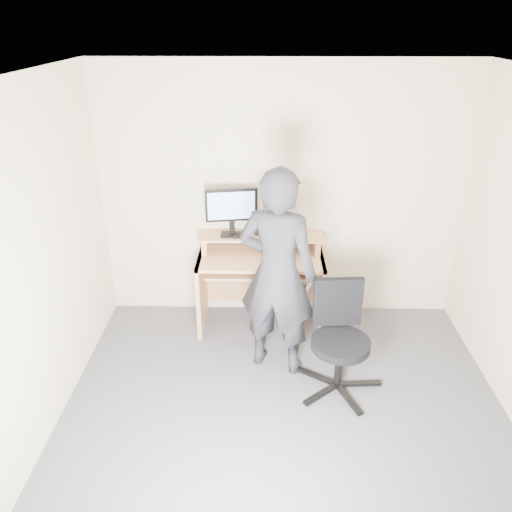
{
  "coord_description": "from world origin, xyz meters",
  "views": [
    {
      "loc": [
        -0.16,
        -2.81,
        2.83
      ],
      "look_at": [
        -0.24,
        1.05,
        0.95
      ],
      "focal_mm": 35.0,
      "sensor_mm": 36.0,
      "label": 1
    }
  ],
  "objects_px": {
    "monitor": "(231,208)",
    "desk": "(261,272)",
    "office_chair": "(339,334)",
    "person": "(277,274)"
  },
  "relations": [
    {
      "from": "desk",
      "to": "office_chair",
      "type": "bearing_deg",
      "value": -56.46
    },
    {
      "from": "desk",
      "to": "person",
      "type": "height_order",
      "value": "person"
    },
    {
      "from": "desk",
      "to": "monitor",
      "type": "bearing_deg",
      "value": 169.25
    },
    {
      "from": "monitor",
      "to": "desk",
      "type": "bearing_deg",
      "value": -19.52
    },
    {
      "from": "office_chair",
      "to": "person",
      "type": "xyz_separation_m",
      "value": [
        -0.5,
        0.25,
        0.41
      ]
    },
    {
      "from": "desk",
      "to": "office_chair",
      "type": "height_order",
      "value": "office_chair"
    },
    {
      "from": "desk",
      "to": "office_chair",
      "type": "relative_size",
      "value": 1.32
    },
    {
      "from": "desk",
      "to": "monitor",
      "type": "distance_m",
      "value": 0.7
    },
    {
      "from": "monitor",
      "to": "office_chair",
      "type": "distance_m",
      "value": 1.55
    },
    {
      "from": "desk",
      "to": "monitor",
      "type": "xyz_separation_m",
      "value": [
        -0.28,
        0.05,
        0.64
      ]
    }
  ]
}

